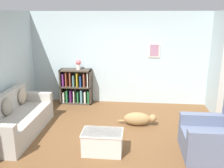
{
  "coord_description": "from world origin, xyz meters",
  "views": [
    {
      "loc": [
        0.52,
        -4.79,
        2.5
      ],
      "look_at": [
        0.0,
        0.4,
        1.05
      ],
      "focal_mm": 40.0,
      "sensor_mm": 36.0,
      "label": 1
    }
  ],
  "objects_px": {
    "recliner_chair": "(215,137)",
    "coffee_table": "(102,142)",
    "bookshelf": "(77,87)",
    "couch": "(16,120)",
    "dog": "(138,119)",
    "vase": "(78,64)"
  },
  "relations": [
    {
      "from": "recliner_chair",
      "to": "coffee_table",
      "type": "xyz_separation_m",
      "value": [
        -2.04,
        -0.14,
        -0.12
      ]
    },
    {
      "from": "bookshelf",
      "to": "coffee_table",
      "type": "distance_m",
      "value": 2.91
    },
    {
      "from": "couch",
      "to": "bookshelf",
      "type": "bearing_deg",
      "value": 68.35
    },
    {
      "from": "dog",
      "to": "vase",
      "type": "xyz_separation_m",
      "value": [
        -1.71,
        1.37,
        1.0
      ]
    },
    {
      "from": "coffee_table",
      "to": "dog",
      "type": "xyz_separation_m",
      "value": [
        0.67,
        1.28,
        -0.07
      ]
    },
    {
      "from": "recliner_chair",
      "to": "dog",
      "type": "relative_size",
      "value": 1.15
    },
    {
      "from": "recliner_chair",
      "to": "coffee_table",
      "type": "relative_size",
      "value": 1.39
    },
    {
      "from": "coffee_table",
      "to": "dog",
      "type": "relative_size",
      "value": 0.83
    },
    {
      "from": "coffee_table",
      "to": "dog",
      "type": "distance_m",
      "value": 1.45
    },
    {
      "from": "couch",
      "to": "dog",
      "type": "bearing_deg",
      "value": 14.92
    },
    {
      "from": "bookshelf",
      "to": "coffee_table",
      "type": "bearing_deg",
      "value": -67.26
    },
    {
      "from": "coffee_table",
      "to": "dog",
      "type": "bearing_deg",
      "value": 62.38
    },
    {
      "from": "bookshelf",
      "to": "coffee_table",
      "type": "relative_size",
      "value": 1.33
    },
    {
      "from": "bookshelf",
      "to": "recliner_chair",
      "type": "distance_m",
      "value": 4.05
    },
    {
      "from": "recliner_chair",
      "to": "vase",
      "type": "height_order",
      "value": "vase"
    },
    {
      "from": "couch",
      "to": "dog",
      "type": "relative_size",
      "value": 2.23
    },
    {
      "from": "recliner_chair",
      "to": "coffee_table",
      "type": "distance_m",
      "value": 2.05
    },
    {
      "from": "coffee_table",
      "to": "vase",
      "type": "height_order",
      "value": "vase"
    },
    {
      "from": "vase",
      "to": "recliner_chair",
      "type": "bearing_deg",
      "value": -39.22
    },
    {
      "from": "couch",
      "to": "coffee_table",
      "type": "height_order",
      "value": "couch"
    },
    {
      "from": "couch",
      "to": "coffee_table",
      "type": "relative_size",
      "value": 2.7
    },
    {
      "from": "recliner_chair",
      "to": "vase",
      "type": "distance_m",
      "value": 4.06
    }
  ]
}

